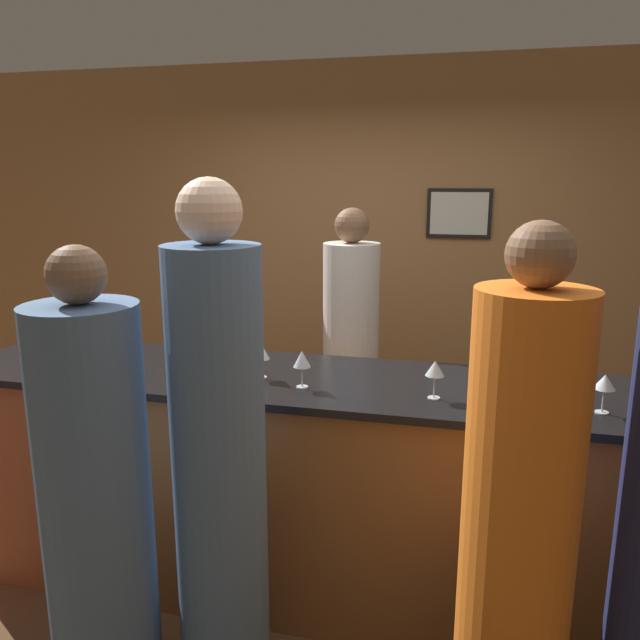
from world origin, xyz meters
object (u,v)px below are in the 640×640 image
object	(u,v)px
guest_4	(220,475)
ice_bucket	(92,337)
bartender	(350,372)
guest_1	(517,542)
guest_0	(97,516)
wine_bottle_0	(89,328)

from	to	relation	value
guest_4	ice_bucket	xyz separation A→B (m)	(-1.02, 0.78, 0.26)
guest_4	ice_bucket	distance (m)	1.31
bartender	guest_1	size ratio (longest dim) A/B	0.97
guest_0	ice_bucket	bearing A→B (deg)	122.94
guest_1	ice_bucket	size ratio (longest dim) A/B	9.40
guest_4	wine_bottle_0	bearing A→B (deg)	140.79
guest_1	wine_bottle_0	xyz separation A→B (m)	(-2.15, 0.99, 0.33)
guest_1	wine_bottle_0	world-z (taller)	guest_1
bartender	guest_1	bearing A→B (deg)	117.49
guest_1	ice_bucket	bearing A→B (deg)	157.20
wine_bottle_0	guest_1	bearing A→B (deg)	-24.76
bartender	wine_bottle_0	bearing A→B (deg)	27.02
guest_0	guest_4	size ratio (longest dim) A/B	0.89
bartender	ice_bucket	xyz separation A→B (m)	(-1.19, -0.79, 0.34)
bartender	ice_bucket	bearing A→B (deg)	33.44
bartender	guest_0	world-z (taller)	bartender
guest_1	guest_4	distance (m)	1.04
guest_0	guest_1	distance (m)	1.44
guest_0	guest_1	bearing A→B (deg)	3.96
bartender	guest_1	distance (m)	1.86
bartender	guest_4	distance (m)	1.58
guest_4	guest_1	bearing A→B (deg)	-4.56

